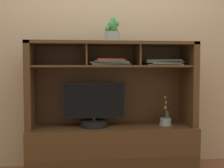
{
  "coord_description": "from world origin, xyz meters",
  "views": [
    {
      "loc": [
        -0.31,
        -2.9,
        1.08
      ],
      "look_at": [
        0.0,
        0.0,
        0.9
      ],
      "focal_mm": 47.0,
      "sensor_mm": 36.0,
      "label": 1
    }
  ],
  "objects": [
    {
      "name": "media_console",
      "position": [
        0.0,
        0.01,
        0.39
      ],
      "size": [
        1.65,
        0.54,
        1.31
      ],
      "color": "#49311A",
      "rests_on": "ground"
    },
    {
      "name": "tv_monitor",
      "position": [
        -0.18,
        -0.02,
        0.65
      ],
      "size": [
        0.62,
        0.27,
        0.44
      ],
      "color": "black",
      "rests_on": "media_console"
    },
    {
      "name": "magazine_stack_left",
      "position": [
        -0.03,
        -0.0,
        1.11
      ],
      "size": [
        0.41,
        0.3,
        0.06
      ],
      "color": "#4D6A6C",
      "rests_on": "media_console"
    },
    {
      "name": "magazine_stack_centre",
      "position": [
        0.52,
        0.02,
        1.11
      ],
      "size": [
        0.41,
        0.3,
        0.06
      ],
      "color": "beige",
      "rests_on": "media_console"
    },
    {
      "name": "back_wall",
      "position": [
        0.0,
        0.29,
        1.4
      ],
      "size": [
        6.0,
        0.02,
        2.8
      ],
      "primitive_type": "cube",
      "color": "tan",
      "rests_on": "ground"
    },
    {
      "name": "potted_succulent",
      "position": [
        0.0,
        -0.01,
        1.4
      ],
      "size": [
        0.17,
        0.17,
        0.25
      ],
      "color": "gray",
      "rests_on": "media_console"
    },
    {
      "name": "potted_orchid",
      "position": [
        0.55,
        -0.02,
        0.51
      ],
      "size": [
        0.13,
        0.13,
        0.3
      ],
      "color": "#8A989D",
      "rests_on": "media_console"
    }
  ]
}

